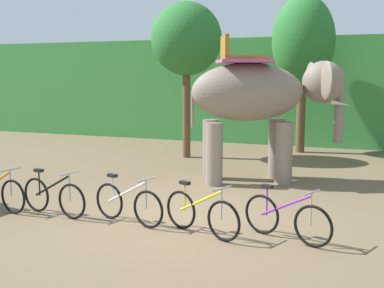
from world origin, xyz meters
TOP-DOWN VIEW (x-y plane):
  - ground_plane at (0.00, 0.00)m, footprint 80.00×80.00m
  - foliage_hedge at (0.00, 13.17)m, footprint 36.00×6.00m
  - tree_center_left at (-2.43, 6.38)m, footprint 2.33×2.33m
  - tree_right at (1.03, 8.80)m, footprint 2.19×2.19m
  - elephant at (0.69, 3.62)m, footprint 4.16×2.99m
  - bike_black at (-2.45, -0.91)m, footprint 1.69×0.53m
  - bike_white at (-0.81, -0.84)m, footprint 1.66×0.62m
  - bike_yellow at (0.70, -0.98)m, footprint 1.60×0.76m
  - bike_purple at (2.15, -0.73)m, footprint 1.60×0.76m

SIDE VIEW (x-z plane):
  - ground_plane at x=0.00m, z-range 0.00..0.00m
  - bike_black at x=-2.45m, z-range -0.07..0.85m
  - bike_white at x=-0.81m, z-range -0.07..0.85m
  - bike_yellow at x=0.70m, z-range -0.07..0.85m
  - bike_purple at x=2.15m, z-range -0.07..0.85m
  - foliage_hedge at x=0.00m, z-range 0.00..4.24m
  - elephant at x=0.69m, z-range 0.31..4.09m
  - tree_right at x=1.03m, z-range 1.14..6.68m
  - tree_center_left at x=-2.43m, z-range 1.34..6.50m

